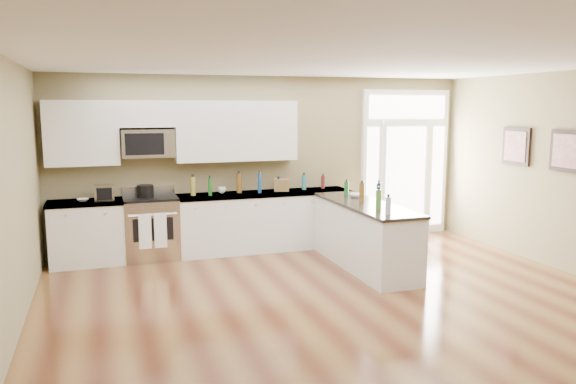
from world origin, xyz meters
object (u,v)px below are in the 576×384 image
(stockpot, at_px, (145,191))
(toaster_oven, at_px, (104,193))
(peninsula_cabinet, at_px, (364,238))
(kitchen_range, at_px, (151,228))

(stockpot, xyz_separation_m, toaster_oven, (-0.59, -0.11, 0.01))
(stockpot, bearing_deg, peninsula_cabinet, -27.21)
(kitchen_range, distance_m, stockpot, 0.58)
(stockpot, distance_m, toaster_oven, 0.60)
(stockpot, relative_size, toaster_oven, 0.93)
(peninsula_cabinet, xyz_separation_m, kitchen_range, (-2.88, 1.45, 0.04))
(toaster_oven, bearing_deg, stockpot, 10.86)
(peninsula_cabinet, bearing_deg, kitchen_range, 153.28)
(peninsula_cabinet, distance_m, kitchen_range, 3.22)
(peninsula_cabinet, bearing_deg, toaster_oven, 158.37)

